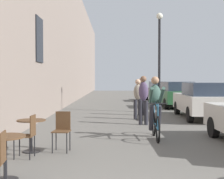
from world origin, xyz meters
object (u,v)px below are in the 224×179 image
at_px(parked_car_second, 204,100).
at_px(street_lamp, 161,49).
at_px(pedestrian_mid, 139,97).
at_px(parked_car_third, 176,94).
at_px(pedestrian_near, 145,97).
at_px(cyclist_on_bicycle, 157,109).
at_px(cafe_chair_mid_toward_street, 30,133).
at_px(parked_car_fourth, 161,91).
at_px(cafe_chair_mid_toward_wall, 64,128).
at_px(cafe_table_near, 7,148).
at_px(cafe_table_mid, 33,129).
at_px(pedestrian_far, 143,94).

bearing_deg(parked_car_second, street_lamp, 120.71).
bearing_deg(pedestrian_mid, parked_car_third, 64.89).
relative_size(pedestrian_near, parked_car_third, 0.41).
height_order(cyclist_on_bicycle, parked_car_second, cyclist_on_bicycle).
relative_size(cafe_chair_mid_toward_street, parked_car_third, 0.21).
relative_size(pedestrian_near, parked_car_fourth, 0.41).
bearing_deg(cyclist_on_bicycle, parked_car_third, 75.61).
relative_size(cafe_chair_mid_toward_wall, cyclist_on_bicycle, 0.51).
distance_m(cafe_chair_mid_toward_wall, pedestrian_near, 4.76).
xyz_separation_m(parked_car_second, parked_car_third, (-0.08, 5.38, 0.00)).
bearing_deg(parked_car_second, cafe_chair_mid_toward_wall, -129.39).
bearing_deg(cafe_chair_mid_toward_street, cafe_chair_mid_toward_wall, 46.75).
relative_size(cafe_table_near, cafe_table_mid, 1.00).
relative_size(pedestrian_far, parked_car_fourth, 0.40).
distance_m(cafe_chair_mid_toward_wall, parked_car_second, 7.75).
distance_m(cafe_table_mid, pedestrian_near, 5.18).
distance_m(pedestrian_mid, parked_car_third, 6.25).
bearing_deg(pedestrian_far, cafe_table_mid, -113.46).
xyz_separation_m(cafe_chair_mid_toward_street, cafe_chair_mid_toward_wall, (0.60, 0.64, 0.00)).
distance_m(cafe_table_mid, parked_car_third, 12.70).
xyz_separation_m(cafe_table_near, parked_car_fourth, (5.34, 18.90, 0.25)).
xyz_separation_m(cafe_table_near, cafe_chair_mid_toward_wall, (0.57, 2.09, -0.00)).
bearing_deg(parked_car_third, street_lamp, -115.04).
bearing_deg(parked_car_third, pedestrian_far, -119.46).
relative_size(pedestrian_far, parked_car_third, 0.40).
bearing_deg(pedestrian_near, cafe_chair_mid_toward_wall, -118.47).
xyz_separation_m(cyclist_on_bicycle, parked_car_second, (2.58, 4.37, -0.03)).
distance_m(cafe_chair_mid_toward_street, parked_car_fourth, 18.25).
bearing_deg(street_lamp, parked_car_third, 64.96).
bearing_deg(cafe_table_mid, pedestrian_far, 66.54).
relative_size(cafe_table_near, pedestrian_near, 0.41).
bearing_deg(pedestrian_near, pedestrian_far, 85.95).
bearing_deg(cafe_table_mid, street_lamp, 64.04).
distance_m(cyclist_on_bicycle, pedestrian_mid, 4.10).
xyz_separation_m(cafe_chair_mid_toward_street, pedestrian_far, (3.07, 7.82, 0.45)).
relative_size(cafe_table_near, street_lamp, 0.15).
bearing_deg(cafe_chair_mid_toward_wall, cyclist_on_bicycle, 34.65).
relative_size(cafe_table_mid, pedestrian_far, 0.42).
bearing_deg(cafe_chair_mid_toward_street, parked_car_fourth, 72.91).
relative_size(cafe_table_near, cyclist_on_bicycle, 0.41).
height_order(pedestrian_mid, street_lamp, street_lamp).
bearing_deg(cyclist_on_bicycle, cafe_chair_mid_toward_wall, -145.35).
bearing_deg(parked_car_second, pedestrian_mid, -174.16).
distance_m(cafe_chair_mid_toward_wall, cyclist_on_bicycle, 2.85).
bearing_deg(cafe_table_mid, parked_car_third, 64.27).
distance_m(cafe_table_near, parked_car_fourth, 19.64).
bearing_deg(cyclist_on_bicycle, cafe_table_mid, -150.70).
bearing_deg(street_lamp, pedestrian_mid, -115.18).
height_order(cafe_chair_mid_toward_wall, parked_car_second, parked_car_second).
relative_size(cyclist_on_bicycle, pedestrian_mid, 1.07).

